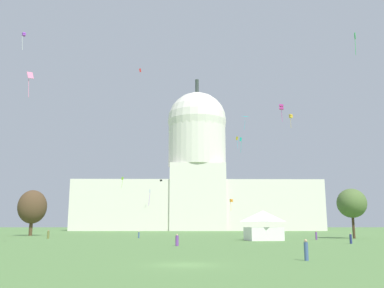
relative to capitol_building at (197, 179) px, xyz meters
The scene contains 25 objects.
ground_plane 172.60m from the capitol_building, 91.95° to the right, with size 800.00×800.00×0.00m, color #567F42.
capitol_building is the anchor object (origin of this frame).
event_tent 126.29m from the capitol_building, 85.97° to the right, with size 7.22×6.36×5.48m.
tree_west_mid 103.10m from the capitol_building, 117.35° to the right, with size 9.22×8.75×11.99m.
tree_east_near 118.81m from the capitol_building, 75.28° to the right, with size 9.13×9.39×10.50m.
person_olive_front_center 121.11m from the capitol_building, 106.88° to the right, with size 0.64×0.64×1.79m.
person_denim_mid_center 114.52m from the capitol_building, 98.14° to the right, with size 0.41×0.41×1.54m.
person_denim_front_right 169.09m from the capitol_building, 88.57° to the right, with size 0.48×0.48×1.72m.
person_navy_near_tent 140.89m from the capitol_building, 81.82° to the right, with size 0.49×0.49×1.62m.
person_purple_front_left 145.78m from the capitol_building, 92.78° to the right, with size 0.50×0.50×1.64m.
person_purple_deep_crowd 124.77m from the capitol_building, 80.80° to the right, with size 0.40×0.40×1.67m.
kite_violet_high 126.65m from the capitol_building, 109.11° to the right, with size 0.90×0.91×3.91m.
kite_turquoise_mid 83.12m from the capitol_building, 82.67° to the right, with size 0.78×0.54×4.58m.
kite_pink_mid 146.74m from the capitol_building, 101.37° to the right, with size 0.91×0.77×4.04m.
kite_orange_low 81.07m from the capitol_building, 84.37° to the right, with size 0.96×0.94×3.41m.
kite_lime_mid 68.25m from the capitol_building, 113.61° to the right, with size 0.86×0.72×3.61m.
kite_yellow_mid 72.73m from the capitol_building, 81.39° to the right, with size 0.74×1.01×4.09m.
kite_black_low 66.27m from the capitol_building, 102.25° to the right, with size 0.75×0.78×0.69m.
kite_blue_low 95.46m from the capitol_building, 99.26° to the right, with size 0.36×0.75×4.26m.
kite_white_high 39.83m from the capitol_building, 109.72° to the right, with size 0.97×1.16×0.29m.
kite_gold_high 86.20m from the capitol_building, 72.22° to the right, with size 1.16×1.12×4.27m.
kite_red_high 91.73m from the capitol_building, 102.52° to the right, with size 0.70×0.29×1.15m.
kite_cyan_mid 89.01m from the capitol_building, 82.83° to the right, with size 1.88×1.04×3.80m.
kite_green_mid 144.20m from the capitol_building, 81.75° to the right, with size 0.23×0.57×3.68m.
kite_magenta_mid 100.66m from the capitol_building, 78.91° to the right, with size 1.35×1.30×4.67m.
Camera 1 is at (-0.04, -31.67, 2.94)m, focal length 38.68 mm.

